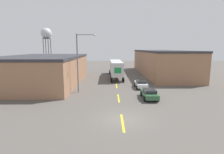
{
  "coord_description": "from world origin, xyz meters",
  "views": [
    {
      "loc": [
        -1.11,
        -16.02,
        6.78
      ],
      "look_at": [
        -0.83,
        15.0,
        1.67
      ],
      "focal_mm": 28.0,
      "sensor_mm": 36.0,
      "label": 1
    }
  ],
  "objects_px": {
    "parked_car_right_mid": "(141,84)",
    "water_tower": "(46,34)",
    "semi_truck": "(116,67)",
    "parked_car_right_near": "(149,93)",
    "street_lamp": "(80,59)"
  },
  "relations": [
    {
      "from": "parked_car_right_near",
      "to": "semi_truck",
      "type": "bearing_deg",
      "value": 102.67
    },
    {
      "from": "street_lamp",
      "to": "parked_car_right_near",
      "type": "bearing_deg",
      "value": -20.27
    },
    {
      "from": "street_lamp",
      "to": "parked_car_right_mid",
      "type": "bearing_deg",
      "value": 16.52
    },
    {
      "from": "semi_truck",
      "to": "parked_car_right_mid",
      "type": "height_order",
      "value": "semi_truck"
    },
    {
      "from": "parked_car_right_mid",
      "to": "water_tower",
      "type": "height_order",
      "value": "water_tower"
    },
    {
      "from": "semi_truck",
      "to": "parked_car_right_near",
      "type": "distance_m",
      "value": 18.59
    },
    {
      "from": "parked_car_right_mid",
      "to": "street_lamp",
      "type": "relative_size",
      "value": 0.47
    },
    {
      "from": "parked_car_right_near",
      "to": "water_tower",
      "type": "relative_size",
      "value": 0.27
    },
    {
      "from": "parked_car_right_near",
      "to": "street_lamp",
      "type": "relative_size",
      "value": 0.47
    },
    {
      "from": "parked_car_right_near",
      "to": "street_lamp",
      "type": "height_order",
      "value": "street_lamp"
    },
    {
      "from": "water_tower",
      "to": "parked_car_right_mid",
      "type": "bearing_deg",
      "value": -54.79
    },
    {
      "from": "semi_truck",
      "to": "parked_car_right_near",
      "type": "xyz_separation_m",
      "value": [
        4.06,
        -18.07,
        -1.67
      ]
    },
    {
      "from": "street_lamp",
      "to": "water_tower",
      "type": "bearing_deg",
      "value": 114.55
    },
    {
      "from": "parked_car_right_near",
      "to": "parked_car_right_mid",
      "type": "relative_size",
      "value": 1.0
    },
    {
      "from": "parked_car_right_mid",
      "to": "semi_truck",
      "type": "bearing_deg",
      "value": 109.56
    }
  ]
}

